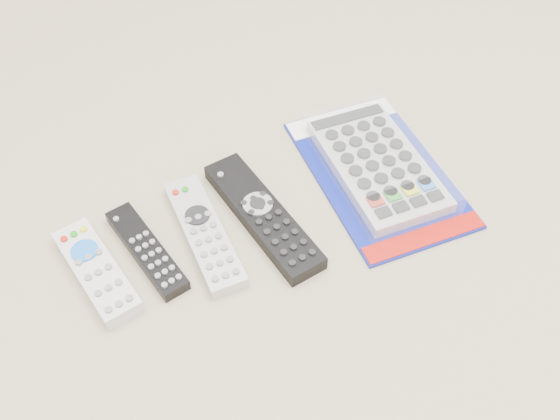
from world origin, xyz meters
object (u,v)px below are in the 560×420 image
remote_slim_black (147,250)px  jumbo_remote_packaged (378,164)px  remote_small_grey (97,271)px  remote_large_black (263,216)px  remote_silver_dvd (204,233)px

remote_slim_black → jumbo_remote_packaged: 0.34m
remote_small_grey → jumbo_remote_packaged: bearing=-9.6°
remote_slim_black → remote_large_black: (0.15, -0.03, 0.00)m
remote_slim_black → remote_silver_dvd: 0.08m
remote_silver_dvd → jumbo_remote_packaged: 0.27m
remote_large_black → jumbo_remote_packaged: bearing=-3.7°
remote_slim_black → remote_large_black: size_ratio=0.72×
remote_silver_dvd → remote_large_black: 0.08m
remote_small_grey → jumbo_remote_packaged: (0.41, -0.04, 0.01)m
remote_small_grey → remote_large_black: 0.22m
remote_large_black → remote_silver_dvd: bearing=168.0°
remote_large_black → jumbo_remote_packaged: (0.19, -0.01, 0.01)m
remote_small_grey → remote_large_black: (0.22, -0.03, -0.00)m
remote_large_black → jumbo_remote_packaged: size_ratio=0.71×
remote_silver_dvd → jumbo_remote_packaged: (0.27, -0.02, 0.01)m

